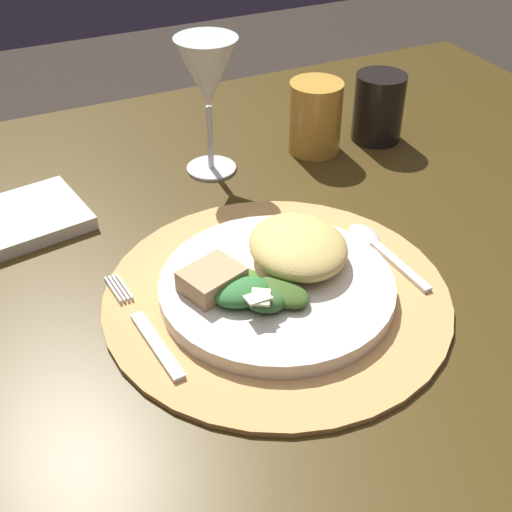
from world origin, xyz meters
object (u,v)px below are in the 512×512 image
wine_glass (207,77)px  dinner_plate (277,287)px  dining_table (242,361)px  dark_tumbler (378,107)px  fork (146,329)px  amber_tumbler (315,117)px  spoon (375,244)px  napkin (30,217)px

wine_glass → dinner_plate: bearing=-98.3°
dining_table → dark_tumbler: dark_tumbler is taller
fork → amber_tumbler: bearing=38.7°
dining_table → spoon: 0.23m
amber_tumbler → dark_tumbler: amber_tumbler is taller
amber_tumbler → dark_tumbler: 0.10m
dinner_plate → fork: 0.14m
dinner_plate → napkin: dinner_plate is taller
dinner_plate → dark_tumbler: 0.39m
spoon → napkin: napkin is taller
spoon → napkin: bearing=146.9°
dining_table → napkin: (-0.20, 0.18, 0.17)m
wine_glass → fork: bearing=-123.2°
fork → spoon: size_ratio=1.22×
spoon → dark_tumbler: bearing=56.6°
napkin → dark_tumbler: 0.50m
dinner_plate → spoon: dinner_plate is taller
dinner_plate → amber_tumbler: size_ratio=2.43×
dining_table → fork: bearing=-151.6°
fork → dining_table: bearing=28.4°
napkin → wine_glass: size_ratio=0.69×
dining_table → wine_glass: 0.36m
dining_table → dark_tumbler: 0.41m
wine_glass → napkin: bearing=-173.8°
napkin → dark_tumbler: bearing=1.2°
dining_table → napkin: size_ratio=10.63×
napkin → dark_tumbler: size_ratio=1.28×
fork → spoon: 0.28m
fork → wine_glass: (0.18, 0.27, 0.12)m
dinner_plate → amber_tumbler: 0.33m
dinner_plate → spoon: size_ratio=1.75×
napkin → amber_tumbler: bearing=2.7°
dining_table → wine_glass: (0.05, 0.20, 0.29)m
dark_tumbler → dinner_plate: bearing=-138.2°
napkin → dinner_plate: bearing=-50.8°
dining_table → dinner_plate: (0.01, -0.07, 0.17)m
fork → amber_tumbler: (0.33, 0.27, 0.04)m
napkin → wine_glass: (0.24, 0.03, 0.12)m
wine_glass → dark_tumbler: (0.25, -0.02, -0.08)m
amber_tumbler → fork: bearing=-141.3°
dining_table → spoon: (0.15, -0.05, 0.17)m
dark_tumbler → fork: bearing=-149.1°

